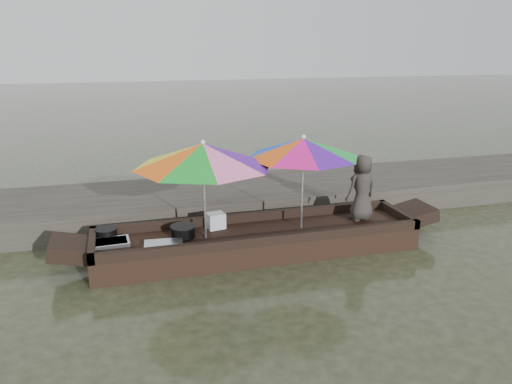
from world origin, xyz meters
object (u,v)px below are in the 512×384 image
object	(u,v)px
cooking_pot	(106,234)
charcoal_grill	(183,232)
umbrella_stern	(302,183)
vendor	(362,188)
tray_crayfish	(110,244)
supply_bag	(216,221)
boat_hull	(258,242)
tray_scallop	(164,245)
umbrella_bow	(204,190)

from	to	relation	value
cooking_pot	charcoal_grill	bearing A→B (deg)	-11.42
umbrella_stern	vendor	bearing A→B (deg)	5.64
tray_crayfish	supply_bag	size ratio (longest dim) A/B	2.03
supply_bag	cooking_pot	bearing A→B (deg)	-179.43
boat_hull	charcoal_grill	size ratio (longest dim) A/B	13.77
tray_scallop	boat_hull	bearing A→B (deg)	7.50
umbrella_stern	cooking_pot	bearing A→B (deg)	173.48
umbrella_stern	supply_bag	bearing A→B (deg)	164.77
cooking_pot	tray_scallop	size ratio (longest dim) A/B	0.58
boat_hull	umbrella_stern	distance (m)	1.21
boat_hull	cooking_pot	world-z (taller)	cooking_pot
vendor	cooking_pot	bearing A→B (deg)	-15.60
supply_bag	vendor	distance (m)	2.54
boat_hull	tray_scallop	world-z (taller)	tray_scallop
boat_hull	vendor	size ratio (longest dim) A/B	4.52
supply_bag	umbrella_stern	size ratio (longest dim) A/B	0.16
boat_hull	umbrella_stern	bearing A→B (deg)	0.00
charcoal_grill	cooking_pot	bearing A→B (deg)	168.58
supply_bag	umbrella_bow	world-z (taller)	umbrella_bow
tray_scallop	charcoal_grill	xyz separation A→B (m)	(0.34, 0.32, 0.06)
tray_crayfish	umbrella_bow	world-z (taller)	umbrella_bow
vendor	umbrella_bow	bearing A→B (deg)	-9.97
charcoal_grill	supply_bag	distance (m)	0.63
cooking_pot	umbrella_bow	world-z (taller)	umbrella_bow
charcoal_grill	vendor	size ratio (longest dim) A/B	0.33
tray_scallop	umbrella_stern	size ratio (longest dim) A/B	0.32
boat_hull	tray_crayfish	distance (m)	2.30
boat_hull	umbrella_bow	size ratio (longest dim) A/B	2.46
cooking_pot	charcoal_grill	size ratio (longest dim) A/B	0.88
tray_scallop	umbrella_bow	xyz separation A→B (m)	(0.67, 0.20, 0.74)
boat_hull	tray_scallop	size ratio (longest dim) A/B	9.11
tray_scallop	vendor	size ratio (longest dim) A/B	0.50
tray_crayfish	tray_scallop	distance (m)	0.81
tray_crayfish	charcoal_grill	world-z (taller)	charcoal_grill
tray_scallop	umbrella_bow	distance (m)	1.02
tray_crayfish	tray_scallop	bearing A→B (deg)	-17.06
tray_scallop	charcoal_grill	world-z (taller)	charcoal_grill
umbrella_stern	tray_crayfish	bearing A→B (deg)	179.31
cooking_pot	tray_scallop	xyz separation A→B (m)	(0.82, -0.55, -0.06)
supply_bag	umbrella_bow	xyz separation A→B (m)	(-0.23, -0.37, 0.65)
boat_hull	cooking_pot	distance (m)	2.38
charcoal_grill	umbrella_stern	distance (m)	2.05
umbrella_stern	tray_scallop	bearing A→B (deg)	-174.95
boat_hull	charcoal_grill	xyz separation A→B (m)	(-1.18, 0.12, 0.26)
supply_bag	umbrella_bow	distance (m)	0.78
boat_hull	vendor	distance (m)	2.02
tray_crayfish	tray_scallop	size ratio (longest dim) A/B	1.00
supply_bag	tray_crayfish	bearing A→B (deg)	-168.77
tray_crayfish	vendor	distance (m)	4.20
umbrella_bow	charcoal_grill	bearing A→B (deg)	160.56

